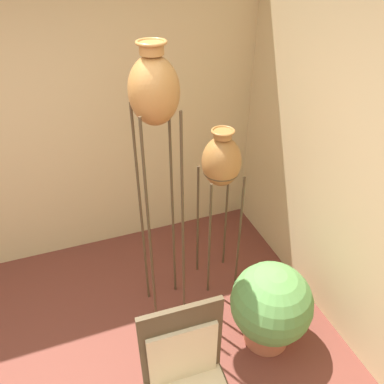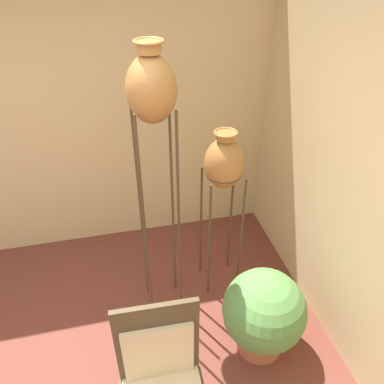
% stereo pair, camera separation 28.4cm
% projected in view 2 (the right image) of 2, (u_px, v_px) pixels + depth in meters
% --- Properties ---
extents(wall_back, '(8.31, 0.06, 2.70)m').
position_uv_depth(wall_back, '(34.00, 122.00, 3.26)').
color(wall_back, '#D1B784').
rests_on(wall_back, ground_plane).
extents(vase_stand_tall, '(0.31, 0.31, 2.20)m').
position_uv_depth(vase_stand_tall, '(152.00, 98.00, 2.29)').
color(vase_stand_tall, '#473823').
rests_on(vase_stand_tall, ground_plane).
extents(vase_stand_medium, '(0.31, 0.31, 1.51)m').
position_uv_depth(vase_stand_medium, '(224.00, 166.00, 2.87)').
color(vase_stand_medium, '#473823').
rests_on(vase_stand_medium, ground_plane).
extents(potted_plant, '(0.62, 0.62, 0.73)m').
position_uv_depth(potted_plant, '(263.00, 313.00, 2.75)').
color(potted_plant, '#B26647').
rests_on(potted_plant, ground_plane).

